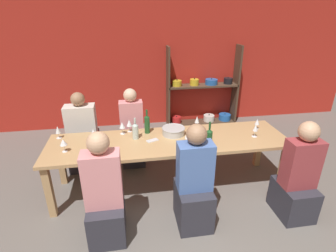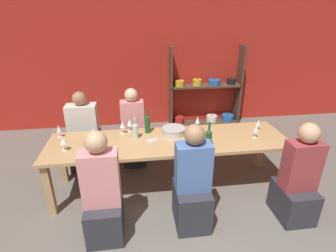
% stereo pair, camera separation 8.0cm
% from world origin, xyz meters
% --- Properties ---
extents(wall_back_red, '(8.80, 0.06, 2.70)m').
position_xyz_m(wall_back_red, '(0.00, 3.83, 1.35)').
color(wall_back_red, red).
rests_on(wall_back_red, ground_plane).
extents(shelf_unit, '(1.47, 0.30, 1.62)m').
position_xyz_m(shelf_unit, '(1.13, 3.63, 0.57)').
color(shelf_unit, '#4C3828').
rests_on(shelf_unit, ground_plane).
extents(dining_table, '(3.05, 0.82, 0.72)m').
position_xyz_m(dining_table, '(0.05, 1.52, 0.65)').
color(dining_table, tan).
rests_on(dining_table, ground_plane).
extents(mixing_bowl, '(0.31, 0.31, 0.10)m').
position_xyz_m(mixing_bowl, '(0.13, 1.67, 0.78)').
color(mixing_bowl, '#B7BABC').
rests_on(mixing_bowl, dining_table).
extents(wine_bottle_green, '(0.07, 0.07, 0.33)m').
position_xyz_m(wine_bottle_green, '(-0.21, 1.78, 0.86)').
color(wine_bottle_green, '#1E4C23').
rests_on(wine_bottle_green, dining_table).
extents(wine_bottle_dark, '(0.08, 0.08, 0.32)m').
position_xyz_m(wine_bottle_dark, '(0.49, 1.27, 0.84)').
color(wine_bottle_dark, '#1E4C23').
rests_on(wine_bottle_dark, dining_table).
extents(wine_bottle_amber, '(0.08, 0.08, 0.28)m').
position_xyz_m(wine_bottle_amber, '(-0.37, 1.63, 0.83)').
color(wine_bottle_amber, '#B2C6C1').
rests_on(wine_bottle_amber, dining_table).
extents(wine_glass_empty_a, '(0.07, 0.07, 0.18)m').
position_xyz_m(wine_glass_empty_a, '(1.16, 1.44, 0.85)').
color(wine_glass_empty_a, white).
rests_on(wine_glass_empty_a, dining_table).
extents(wine_glass_empty_b, '(0.08, 0.08, 0.17)m').
position_xyz_m(wine_glass_empty_b, '(-0.54, 1.80, 0.84)').
color(wine_glass_empty_b, white).
rests_on(wine_glass_empty_b, dining_table).
extents(wine_glass_empty_c, '(0.07, 0.07, 0.18)m').
position_xyz_m(wine_glass_empty_c, '(0.49, 1.82, 0.85)').
color(wine_glass_empty_c, white).
rests_on(wine_glass_empty_c, dining_table).
extents(wine_glass_white_a, '(0.08, 0.08, 0.17)m').
position_xyz_m(wine_glass_white_a, '(-0.44, 1.86, 0.84)').
color(wine_glass_white_a, white).
rests_on(wine_glass_white_a, dining_table).
extents(wine_glass_red_a, '(0.08, 0.08, 0.16)m').
position_xyz_m(wine_glass_red_a, '(-1.21, 1.42, 0.84)').
color(wine_glass_red_a, white).
rests_on(wine_glass_red_a, dining_table).
extents(wine_glass_red_b, '(0.07, 0.07, 0.16)m').
position_xyz_m(wine_glass_red_b, '(-0.72, 1.21, 0.83)').
color(wine_glass_red_b, white).
rests_on(wine_glass_red_b, dining_table).
extents(wine_glass_empty_d, '(0.07, 0.07, 0.18)m').
position_xyz_m(wine_glass_empty_d, '(-0.82, 1.49, 0.85)').
color(wine_glass_empty_d, white).
rests_on(wine_glass_empty_d, dining_table).
extents(wine_glass_red_c, '(0.07, 0.07, 0.16)m').
position_xyz_m(wine_glass_red_c, '(0.25, 1.39, 0.83)').
color(wine_glass_red_c, white).
rests_on(wine_glass_red_c, dining_table).
extents(wine_glass_red_d, '(0.07, 0.07, 0.14)m').
position_xyz_m(wine_glass_red_d, '(-0.90, 1.70, 0.82)').
color(wine_glass_red_d, white).
rests_on(wine_glass_red_d, dining_table).
extents(wine_glass_red_e, '(0.06, 0.06, 0.15)m').
position_xyz_m(wine_glass_red_e, '(1.31, 1.67, 0.82)').
color(wine_glass_red_e, white).
rests_on(wine_glass_red_e, dining_table).
extents(wine_glass_white_b, '(0.07, 0.07, 0.17)m').
position_xyz_m(wine_glass_white_b, '(-1.35, 1.80, 0.83)').
color(wine_glass_white_b, white).
rests_on(wine_glass_white_b, dining_table).
extents(cell_phone, '(0.17, 0.12, 0.01)m').
position_xyz_m(cell_phone, '(-0.17, 1.53, 0.73)').
color(cell_phone, silver).
rests_on(cell_phone, dining_table).
extents(person_near_a, '(0.37, 0.46, 1.22)m').
position_xyz_m(person_near_a, '(0.20, 0.83, 0.46)').
color(person_near_a, '#2D2D38').
rests_on(person_near_a, ground_plane).
extents(person_far_a, '(0.34, 0.43, 1.21)m').
position_xyz_m(person_far_a, '(-0.41, 2.25, 0.45)').
color(person_far_a, '#2D2D38').
rests_on(person_far_a, ground_plane).
extents(person_near_b, '(0.37, 0.47, 1.23)m').
position_xyz_m(person_near_b, '(-0.74, 0.79, 0.46)').
color(person_near_b, '#2D2D38').
rests_on(person_near_b, ground_plane).
extents(person_far_b, '(0.43, 0.54, 1.18)m').
position_xyz_m(person_far_b, '(-1.15, 2.29, 0.43)').
color(person_far_b, '#2D2D38').
rests_on(person_far_b, ground_plane).
extents(person_near_c, '(0.37, 0.47, 1.19)m').
position_xyz_m(person_near_c, '(1.40, 0.78, 0.45)').
color(person_near_c, '#2D2D38').
rests_on(person_near_c, ground_plane).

